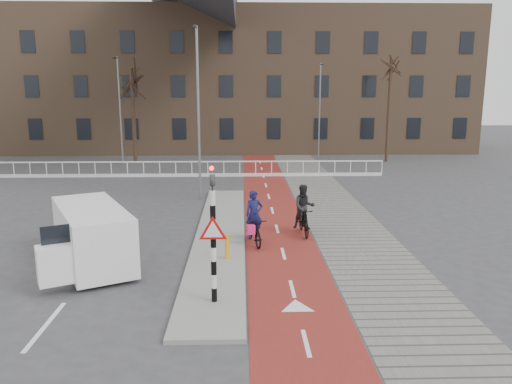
{
  "coord_description": "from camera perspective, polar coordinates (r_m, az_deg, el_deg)",
  "views": [
    {
      "loc": [
        0.11,
        -13.92,
        5.46
      ],
      "look_at": [
        0.67,
        5.0,
        1.5
      ],
      "focal_mm": 35.0,
      "sensor_mm": 36.0,
      "label": 1
    }
  ],
  "objects": [
    {
      "name": "streetlight_right",
      "position": [
        39.29,
        7.27,
        9.09
      ],
      "size": [
        0.12,
        0.12,
        7.31
      ],
      "primitive_type": "cylinder",
      "color": "slate",
      "rests_on": "ground"
    },
    {
      "name": "bike_lane",
      "position": [
        24.57,
        1.59,
        -1.02
      ],
      "size": [
        2.5,
        60.0,
        0.01
      ],
      "primitive_type": "cube",
      "color": "maroon",
      "rests_on": "ground"
    },
    {
      "name": "townhouse_row",
      "position": [
        46.09,
        -5.75,
        14.68
      ],
      "size": [
        46.0,
        10.0,
        15.9
      ],
      "color": "#7F6047",
      "rests_on": "ground"
    },
    {
      "name": "streetlight_left",
      "position": [
        36.97,
        -15.25,
        8.83
      ],
      "size": [
        0.12,
        0.12,
        7.59
      ],
      "primitive_type": "cylinder",
      "color": "slate",
      "rests_on": "ground"
    },
    {
      "name": "sidewalk",
      "position": [
        24.89,
        8.04,
        -0.96
      ],
      "size": [
        3.0,
        60.0,
        0.01
      ],
      "primitive_type": "cube",
      "color": "slate",
      "rests_on": "ground"
    },
    {
      "name": "traffic_signal",
      "position": [
        12.42,
        -4.93,
        -4.46
      ],
      "size": [
        0.8,
        0.8,
        3.68
      ],
      "color": "black",
      "rests_on": "curb_island"
    },
    {
      "name": "streetlight_near",
      "position": [
        24.44,
        -6.58,
        8.66
      ],
      "size": [
        0.12,
        0.12,
        8.29
      ],
      "primitive_type": "cylinder",
      "color": "slate",
      "rests_on": "ground"
    },
    {
      "name": "cyclist_near",
      "position": [
        17.71,
        -0.21,
        -3.93
      ],
      "size": [
        1.04,
        1.94,
        1.92
      ],
      "rotation": [
        0.0,
        0.0,
        0.22
      ],
      "color": "black",
      "rests_on": "bike_lane"
    },
    {
      "name": "cyclist_far",
      "position": [
        18.85,
        5.49,
        -2.54
      ],
      "size": [
        0.86,
        1.81,
        1.92
      ],
      "rotation": [
        0.0,
        0.0,
        0.07
      ],
      "color": "black",
      "rests_on": "bike_lane"
    },
    {
      "name": "van",
      "position": [
        16.33,
        -18.19,
        -4.69
      ],
      "size": [
        3.52,
        4.67,
        1.87
      ],
      "rotation": [
        0.0,
        0.0,
        0.47
      ],
      "color": "white",
      "rests_on": "ground"
    },
    {
      "name": "ground",
      "position": [
        14.95,
        -2.03,
        -9.61
      ],
      "size": [
        120.0,
        120.0,
        0.0
      ],
      "primitive_type": "plane",
      "color": "#38383A",
      "rests_on": "ground"
    },
    {
      "name": "railing",
      "position": [
        31.76,
        -10.94,
        2.26
      ],
      "size": [
        28.0,
        0.1,
        0.99
      ],
      "color": "silver",
      "rests_on": "ground"
    },
    {
      "name": "curb_island",
      "position": [
        18.73,
        -4.12,
        -4.97
      ],
      "size": [
        1.8,
        16.0,
        0.12
      ],
      "primitive_type": "cube",
      "color": "gray",
      "rests_on": "ground"
    },
    {
      "name": "tree_mid",
      "position": [
        38.36,
        -13.83,
        8.43
      ],
      "size": [
        0.3,
        0.3,
        6.85
      ],
      "primitive_type": "cylinder",
      "color": "#311F16",
      "rests_on": "ground"
    },
    {
      "name": "tree_right",
      "position": [
        38.68,
        14.94,
        9.07
      ],
      "size": [
        0.23,
        0.23,
        7.74
      ],
      "primitive_type": "cylinder",
      "color": "#311F16",
      "rests_on": "ground"
    },
    {
      "name": "bollard",
      "position": [
        15.96,
        -3.34,
        -6.25
      ],
      "size": [
        0.12,
        0.12,
        0.8
      ],
      "primitive_type": "cylinder",
      "color": "#EE9F0D",
      "rests_on": "curb_island"
    }
  ]
}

